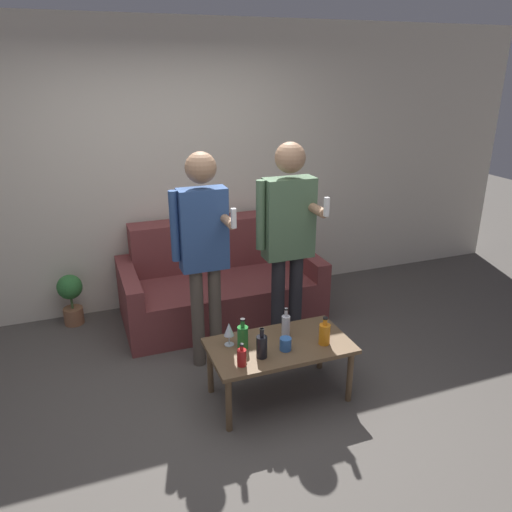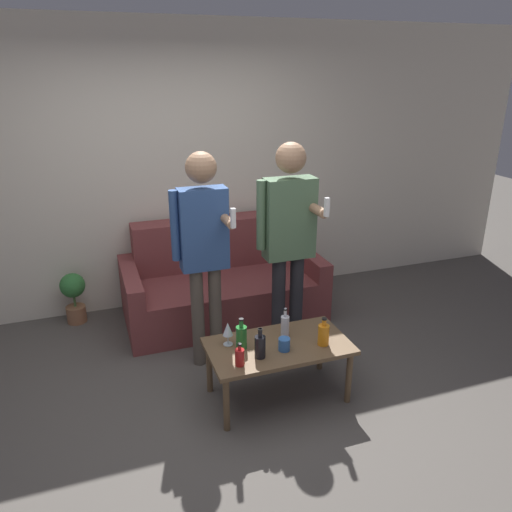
% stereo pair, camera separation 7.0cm
% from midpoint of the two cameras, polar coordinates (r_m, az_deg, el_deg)
% --- Properties ---
extents(ground_plane, '(16.00, 16.00, 0.00)m').
position_cam_midpoint_polar(ground_plane, '(3.69, -3.06, -17.36)').
color(ground_plane, '#514C47').
extents(wall_back, '(8.00, 0.06, 2.70)m').
position_cam_midpoint_polar(wall_back, '(4.89, -9.97, 9.63)').
color(wall_back, beige).
rests_on(wall_back, ground_plane).
extents(couch, '(1.84, 0.94, 0.89)m').
position_cam_midpoint_polar(couch, '(4.84, -3.62, -3.16)').
color(couch, brown).
rests_on(couch, ground_plane).
extents(coffee_table, '(1.01, 0.55, 0.44)m').
position_cam_midpoint_polar(coffee_table, '(3.61, 3.13, -10.72)').
color(coffee_table, brown).
rests_on(coffee_table, ground_plane).
extents(bottle_orange, '(0.06, 0.06, 0.23)m').
position_cam_midpoint_polar(bottle_orange, '(3.63, 3.89, -7.99)').
color(bottle_orange, silver).
rests_on(bottle_orange, coffee_table).
extents(bottle_green, '(0.08, 0.08, 0.21)m').
position_cam_midpoint_polar(bottle_green, '(3.58, 8.29, -8.82)').
color(bottle_green, orange).
rests_on(bottle_green, coffee_table).
extents(bottle_dark, '(0.07, 0.07, 0.22)m').
position_cam_midpoint_polar(bottle_dark, '(3.40, 1.06, -10.24)').
color(bottle_dark, black).
rests_on(bottle_dark, coffee_table).
extents(bottle_yellow, '(0.06, 0.06, 0.16)m').
position_cam_midpoint_polar(bottle_yellow, '(3.33, -1.27, -11.43)').
color(bottle_yellow, '#B21E1E').
rests_on(bottle_yellow, coffee_table).
extents(bottle_red, '(0.08, 0.08, 0.23)m').
position_cam_midpoint_polar(bottle_red, '(3.50, -1.10, -9.20)').
color(bottle_red, '#23752D').
rests_on(bottle_red, coffee_table).
extents(wine_glass_near, '(0.07, 0.07, 0.17)m').
position_cam_midpoint_polar(wine_glass_near, '(3.53, -2.67, -8.41)').
color(wine_glass_near, silver).
rests_on(wine_glass_near, coffee_table).
extents(cup_on_table, '(0.08, 0.08, 0.09)m').
position_cam_midpoint_polar(cup_on_table, '(3.50, 3.81, -10.03)').
color(cup_on_table, '#3366B2').
rests_on(cup_on_table, coffee_table).
extents(person_standing_left, '(0.43, 0.43, 1.72)m').
position_cam_midpoint_polar(person_standing_left, '(3.76, -5.51, 1.65)').
color(person_standing_left, brown).
rests_on(person_standing_left, ground_plane).
extents(person_standing_right, '(0.47, 0.44, 1.76)m').
position_cam_midpoint_polar(person_standing_right, '(3.93, 4.25, 2.69)').
color(person_standing_right, '#232328').
rests_on(person_standing_right, ground_plane).
extents(potted_plant, '(0.23, 0.23, 0.49)m').
position_cam_midpoint_polar(potted_plant, '(4.96, -19.74, -4.12)').
color(potted_plant, '#936042').
rests_on(potted_plant, ground_plane).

